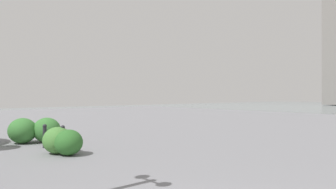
{
  "coord_description": "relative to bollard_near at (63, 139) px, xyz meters",
  "views": [
    {
      "loc": [
        -1.31,
        2.29,
        1.71
      ],
      "look_at": [
        7.76,
        -5.57,
        1.74
      ],
      "focal_mm": 31.77,
      "sensor_mm": 36.0,
      "label": 1
    }
  ],
  "objects": [
    {
      "name": "shrub_round",
      "position": [
        2.41,
        -0.36,
        0.02
      ],
      "size": [
        1.06,
        0.95,
        0.9
      ],
      "color": "#387533",
      "rests_on": "ground"
    },
    {
      "name": "shrub_low",
      "position": [
        -0.38,
        -0.02,
        -0.07
      ],
      "size": [
        0.86,
        0.78,
        0.73
      ],
      "color": "#2D6628",
      "rests_on": "ground"
    },
    {
      "name": "shrub_wide",
      "position": [
        2.74,
        0.38,
        0.02
      ],
      "size": [
        1.06,
        0.95,
        0.9
      ],
      "color": "#387533",
      "rests_on": "ground"
    },
    {
      "name": "bollard_near",
      "position": [
        0.0,
        0.0,
        0.0
      ],
      "size": [
        0.13,
        0.13,
        0.83
      ],
      "color": "#232328",
      "rests_on": "ground"
    },
    {
      "name": "shrub_tall",
      "position": [
        0.06,
        0.12,
        -0.04
      ],
      "size": [
        0.92,
        0.83,
        0.78
      ],
      "color": "#477F38",
      "rests_on": "ground"
    },
    {
      "name": "bollard_mid",
      "position": [
        1.3,
        0.09,
        -0.03
      ],
      "size": [
        0.13,
        0.13,
        0.77
      ],
      "color": "#232328",
      "rests_on": "ground"
    }
  ]
}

